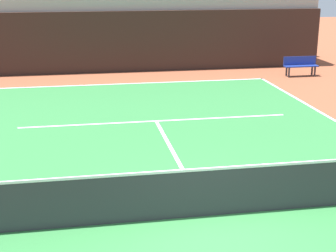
# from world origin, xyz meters

# --- Properties ---
(ground_plane) EXTENTS (80.00, 80.00, 0.00)m
(ground_plane) POSITION_xyz_m (0.00, 0.00, 0.00)
(ground_plane) COLOR brown
(court_surface) EXTENTS (11.00, 24.00, 0.01)m
(court_surface) POSITION_xyz_m (0.00, 0.00, 0.01)
(court_surface) COLOR #2D7238
(court_surface) RESTS_ON ground_plane
(baseline_far) EXTENTS (11.00, 0.10, 0.00)m
(baseline_far) POSITION_xyz_m (0.00, 11.95, 0.01)
(baseline_far) COLOR white
(baseline_far) RESTS_ON court_surface
(service_line_far) EXTENTS (8.26, 0.10, 0.00)m
(service_line_far) POSITION_xyz_m (0.00, 6.40, 0.01)
(service_line_far) COLOR white
(service_line_far) RESTS_ON court_surface
(centre_service_line) EXTENTS (0.10, 6.40, 0.00)m
(centre_service_line) POSITION_xyz_m (0.00, 3.20, 0.01)
(centre_service_line) COLOR white
(centre_service_line) RESTS_ON court_surface
(back_wall) EXTENTS (18.29, 0.30, 2.73)m
(back_wall) POSITION_xyz_m (0.00, 14.65, 1.37)
(back_wall) COLOR black
(back_wall) RESTS_ON ground_plane
(stands_tier_lower) EXTENTS (18.29, 2.40, 3.26)m
(stands_tier_lower) POSITION_xyz_m (0.00, 16.00, 1.63)
(stands_tier_lower) COLOR #9E9E99
(stands_tier_lower) RESTS_ON ground_plane
(stands_tier_upper) EXTENTS (18.29, 2.40, 4.34)m
(stands_tier_upper) POSITION_xyz_m (0.00, 18.40, 2.17)
(stands_tier_upper) COLOR #9E9E99
(stands_tier_upper) RESTS_ON ground_plane
(tennis_net) EXTENTS (11.08, 0.08, 1.07)m
(tennis_net) POSITION_xyz_m (0.00, 0.00, 0.51)
(tennis_net) COLOR black
(tennis_net) RESTS_ON court_surface
(player_bench) EXTENTS (1.50, 0.40, 0.85)m
(player_bench) POSITION_xyz_m (7.32, 12.30, 0.51)
(player_bench) COLOR navy
(player_bench) RESTS_ON ground_plane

